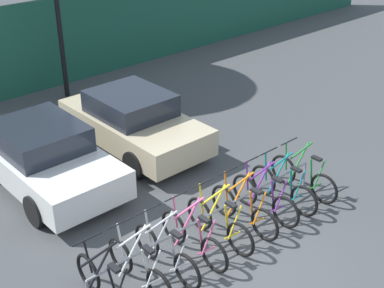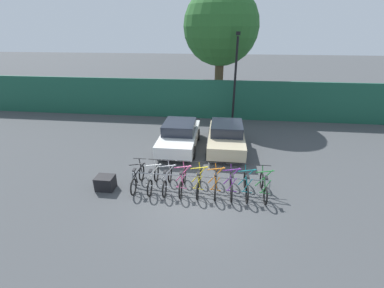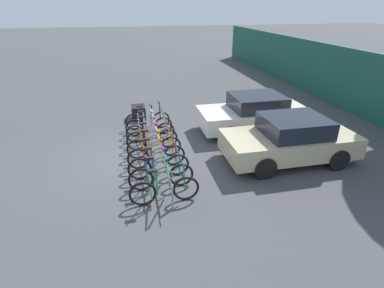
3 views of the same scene
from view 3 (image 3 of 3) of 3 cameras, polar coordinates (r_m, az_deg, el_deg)
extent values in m
plane|color=#424447|center=(9.66, -10.28, -2.46)|extent=(120.00, 120.00, 0.00)
cylinder|color=gray|center=(9.34, -6.37, 0.58)|extent=(5.38, 0.04, 0.04)
cylinder|color=gray|center=(11.93, -7.80, 4.65)|extent=(0.04, 0.04, 0.55)
cylinder|color=gray|center=(7.15, -3.74, -10.27)|extent=(0.04, 0.04, 0.55)
torus|color=black|center=(11.65, -11.01, 4.19)|extent=(0.06, 0.66, 0.66)
torus|color=black|center=(11.71, -5.87, 4.64)|extent=(0.06, 0.66, 0.66)
cylinder|color=black|center=(11.57, -7.76, 5.97)|extent=(0.60, 0.04, 0.76)
cylinder|color=black|center=(11.47, -8.11, 7.40)|extent=(0.68, 0.04, 0.16)
cylinder|color=black|center=(11.57, -9.40, 5.54)|extent=(0.14, 0.04, 0.63)
cylinder|color=black|center=(11.55, -10.40, 5.57)|extent=(0.32, 0.03, 0.58)
cylinder|color=black|center=(11.66, -10.02, 4.16)|extent=(0.40, 0.03, 0.08)
cylinder|color=black|center=(11.59, -6.15, 6.22)|extent=(0.12, 0.04, 0.69)
cylinder|color=black|center=(11.47, -6.45, 7.92)|extent=(0.52, 0.03, 0.03)
cube|color=black|center=(11.46, -9.98, 7.10)|extent=(0.10, 0.22, 0.05)
torus|color=black|center=(11.06, -10.88, 3.05)|extent=(0.06, 0.66, 0.66)
torus|color=black|center=(11.12, -5.47, 3.53)|extent=(0.06, 0.66, 0.66)
cylinder|color=silver|center=(10.98, -7.45, 4.92)|extent=(0.60, 0.04, 0.76)
cylinder|color=silver|center=(10.87, -7.82, 6.42)|extent=(0.68, 0.04, 0.16)
cylinder|color=silver|center=(10.98, -9.18, 4.47)|extent=(0.14, 0.04, 0.63)
cylinder|color=silver|center=(10.96, -10.23, 4.50)|extent=(0.32, 0.03, 0.58)
cylinder|color=silver|center=(11.08, -9.84, 3.03)|extent=(0.40, 0.03, 0.08)
cylinder|color=silver|center=(11.00, -5.76, 5.18)|extent=(0.12, 0.04, 0.69)
cylinder|color=black|center=(10.87, -6.07, 6.97)|extent=(0.52, 0.03, 0.03)
cube|color=black|center=(10.86, -9.79, 6.10)|extent=(0.10, 0.22, 0.05)
torus|color=black|center=(10.54, -10.74, 1.92)|extent=(0.06, 0.66, 0.66)
torus|color=black|center=(10.60, -5.08, 2.43)|extent=(0.06, 0.66, 0.66)
cylinder|color=#B7B7BC|center=(10.45, -7.14, 3.87)|extent=(0.60, 0.04, 0.76)
cylinder|color=#B7B7BC|center=(10.34, -7.53, 5.45)|extent=(0.68, 0.04, 0.16)
cylinder|color=#B7B7BC|center=(10.45, -8.96, 3.41)|extent=(0.14, 0.04, 0.63)
cylinder|color=#B7B7BC|center=(10.44, -10.06, 3.43)|extent=(0.32, 0.03, 0.58)
cylinder|color=#B7B7BC|center=(10.55, -9.65, 1.90)|extent=(0.40, 0.03, 0.08)
cylinder|color=#B7B7BC|center=(10.47, -5.38, 4.15)|extent=(0.12, 0.04, 0.69)
cylinder|color=black|center=(10.34, -5.69, 6.02)|extent=(0.52, 0.03, 0.03)
cube|color=black|center=(10.33, -9.60, 5.11)|extent=(0.10, 0.22, 0.05)
torus|color=black|center=(9.98, -10.58, 0.58)|extent=(0.06, 0.66, 0.66)
torus|color=black|center=(10.05, -4.61, 1.12)|extent=(0.06, 0.66, 0.66)
cylinder|color=#E55993|center=(9.89, -6.78, 2.62)|extent=(0.60, 0.04, 0.76)
cylinder|color=#E55993|center=(9.77, -7.18, 4.27)|extent=(0.68, 0.04, 0.16)
cylinder|color=#E55993|center=(9.89, -8.70, 2.13)|extent=(0.14, 0.04, 0.63)
cylinder|color=#E55993|center=(9.87, -9.86, 2.16)|extent=(0.32, 0.03, 0.58)
cylinder|color=#E55993|center=(10.00, -9.43, 0.55)|extent=(0.40, 0.03, 0.08)
cylinder|color=#E55993|center=(9.91, -4.92, 2.92)|extent=(0.12, 0.04, 0.69)
cylinder|color=black|center=(9.77, -5.24, 4.88)|extent=(0.52, 0.03, 0.03)
cube|color=black|center=(9.76, -9.37, 3.92)|extent=(0.10, 0.22, 0.05)
torus|color=black|center=(9.41, -10.39, -0.99)|extent=(0.06, 0.66, 0.66)
torus|color=black|center=(9.48, -4.06, -0.41)|extent=(0.06, 0.66, 0.66)
cylinder|color=yellow|center=(9.31, -6.36, 1.16)|extent=(0.60, 0.04, 0.76)
cylinder|color=yellow|center=(9.18, -6.77, 2.90)|extent=(0.68, 0.04, 0.16)
cylinder|color=yellow|center=(9.31, -8.39, 0.64)|extent=(0.14, 0.04, 0.63)
cylinder|color=yellow|center=(9.29, -9.63, 0.67)|extent=(0.32, 0.03, 0.58)
cylinder|color=yellow|center=(9.42, -9.17, -1.02)|extent=(0.40, 0.03, 0.08)
cylinder|color=yellow|center=(9.33, -4.38, 1.48)|extent=(0.12, 0.04, 0.69)
cylinder|color=black|center=(9.19, -4.71, 3.54)|extent=(0.52, 0.03, 0.03)
cube|color=black|center=(9.17, -9.10, 2.52)|extent=(0.10, 0.22, 0.05)
torus|color=black|center=(8.83, -10.18, -2.80)|extent=(0.06, 0.66, 0.66)
torus|color=black|center=(8.91, -3.43, -2.16)|extent=(0.06, 0.66, 0.66)
cylinder|color=orange|center=(8.72, -5.87, -0.52)|extent=(0.60, 0.04, 0.76)
cylinder|color=orange|center=(8.59, -6.31, 1.31)|extent=(0.68, 0.04, 0.16)
cylinder|color=orange|center=(8.73, -8.04, -1.08)|extent=(0.14, 0.04, 0.63)
cylinder|color=orange|center=(8.71, -9.35, -1.05)|extent=(0.32, 0.03, 0.58)
cylinder|color=orange|center=(8.85, -8.88, -2.82)|extent=(0.40, 0.03, 0.08)
cylinder|color=orange|center=(8.75, -3.76, -0.18)|extent=(0.12, 0.04, 0.69)
cylinder|color=black|center=(8.59, -4.11, 1.99)|extent=(0.52, 0.03, 0.03)
cube|color=black|center=(8.58, -8.79, 0.90)|extent=(0.10, 0.22, 0.05)
torus|color=black|center=(8.31, -9.95, -4.69)|extent=(0.06, 0.66, 0.66)
torus|color=black|center=(8.39, -2.78, -3.99)|extent=(0.06, 0.66, 0.66)
cylinder|color=#752D99|center=(8.19, -5.36, -2.29)|extent=(0.60, 0.04, 0.76)
cylinder|color=#752D99|center=(8.05, -5.81, -0.37)|extent=(0.68, 0.04, 0.16)
cylinder|color=#752D99|center=(8.20, -7.67, -2.88)|extent=(0.14, 0.04, 0.63)
cylinder|color=#752D99|center=(8.18, -9.07, -2.86)|extent=(0.32, 0.03, 0.58)
cylinder|color=#752D99|center=(8.33, -8.57, -4.71)|extent=(0.40, 0.03, 0.08)
cylinder|color=#752D99|center=(8.22, -3.11, -1.92)|extent=(0.12, 0.04, 0.69)
cylinder|color=black|center=(8.06, -3.47, 0.36)|extent=(0.52, 0.03, 0.03)
cube|color=black|center=(8.04, -8.46, -0.81)|extent=(0.10, 0.22, 0.05)
torus|color=black|center=(7.83, -9.71, -6.69)|extent=(0.06, 0.66, 0.66)
torus|color=black|center=(7.91, -2.08, -5.92)|extent=(0.06, 0.66, 0.66)
cylinder|color=#197A7F|center=(7.71, -4.81, -4.17)|extent=(0.60, 0.04, 0.76)
cylinder|color=#197A7F|center=(7.55, -5.29, -2.16)|extent=(0.68, 0.04, 0.16)
cylinder|color=#197A7F|center=(7.71, -7.27, -4.80)|extent=(0.14, 0.04, 0.63)
cylinder|color=#197A7F|center=(7.69, -8.77, -4.78)|extent=(0.32, 0.03, 0.58)
cylinder|color=#197A7F|center=(7.85, -8.24, -6.71)|extent=(0.40, 0.03, 0.08)
cylinder|color=#197A7F|center=(7.73, -2.42, -3.76)|extent=(0.12, 0.04, 0.69)
cylinder|color=black|center=(7.56, -2.79, -1.38)|extent=(0.52, 0.03, 0.03)
cube|color=black|center=(7.54, -8.11, -2.63)|extent=(0.10, 0.22, 0.05)
torus|color=black|center=(7.28, -9.39, -9.35)|extent=(0.06, 0.66, 0.66)
torus|color=black|center=(7.37, -1.15, -8.48)|extent=(0.06, 0.66, 0.66)
cylinder|color=#288438|center=(7.15, -4.08, -6.67)|extent=(0.60, 0.04, 0.76)
cylinder|color=#288438|center=(6.99, -4.58, -4.56)|extent=(0.68, 0.04, 0.16)
cylinder|color=#288438|center=(7.15, -6.74, -7.36)|extent=(0.14, 0.04, 0.63)
cylinder|color=#288438|center=(7.13, -8.36, -7.35)|extent=(0.32, 0.03, 0.58)
cylinder|color=#288438|center=(7.30, -7.79, -9.36)|extent=(0.40, 0.03, 0.08)
cylinder|color=#288438|center=(7.18, -1.50, -6.22)|extent=(0.12, 0.04, 0.69)
cylinder|color=black|center=(6.99, -1.87, -3.71)|extent=(0.52, 0.03, 0.03)
cube|color=black|center=(6.97, -7.64, -5.08)|extent=(0.10, 0.22, 0.05)
cube|color=silver|center=(11.50, 11.57, 5.12)|extent=(1.80, 4.05, 0.62)
cube|color=#1E232D|center=(11.36, 12.29, 7.84)|extent=(1.58, 1.86, 0.52)
cylinder|color=black|center=(12.80, 14.84, 5.68)|extent=(0.20, 0.64, 0.64)
cylinder|color=black|center=(11.41, 18.57, 2.79)|extent=(0.20, 0.64, 0.64)
cylinder|color=black|center=(11.94, 4.66, 5.05)|extent=(0.20, 0.64, 0.64)
cylinder|color=black|center=(10.43, 7.35, 1.87)|extent=(0.20, 0.64, 0.64)
cube|color=#C1B28E|center=(9.55, 17.94, 0.13)|extent=(1.80, 3.95, 0.62)
cube|color=#1E232D|center=(9.39, 18.92, 3.33)|extent=(1.58, 1.82, 0.52)
cylinder|color=black|center=(10.89, 20.87, 1.37)|extent=(0.20, 0.64, 0.64)
cylinder|color=black|center=(9.66, 26.11, -2.68)|extent=(0.20, 0.64, 0.64)
cylinder|color=black|center=(9.87, 9.57, 0.29)|extent=(0.20, 0.64, 0.64)
cylinder|color=black|center=(8.48, 13.73, -4.47)|extent=(0.20, 0.64, 0.64)
cube|color=black|center=(12.82, -10.16, 5.96)|extent=(0.70, 0.56, 0.55)
camera|label=1|loc=(15.03, -35.81, 27.67)|focal=50.00mm
camera|label=2|loc=(11.05, -62.64, 19.95)|focal=24.00mm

